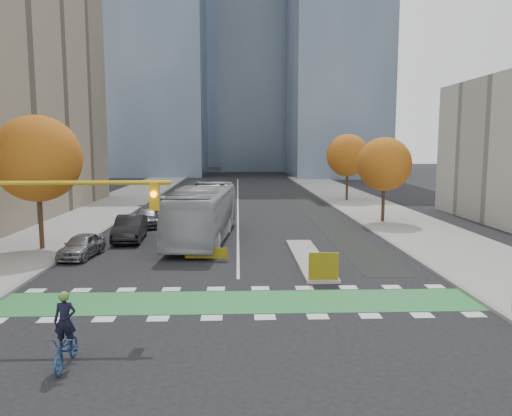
{
  "coord_description": "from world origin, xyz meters",
  "views": [
    {
      "loc": [
        -0.0,
        -18.45,
        6.45
      ],
      "look_at": [
        1.0,
        8.65,
        3.0
      ],
      "focal_mm": 35.0,
      "sensor_mm": 36.0,
      "label": 1
    }
  ],
  "objects": [
    {
      "name": "tree_east_near",
      "position": [
        12.0,
        22.0,
        4.86
      ],
      "size": [
        4.4,
        4.4,
        7.08
      ],
      "color": "#332114",
      "rests_on": "ground"
    },
    {
      "name": "bike_lane_paint",
      "position": [
        7.5,
        30.0,
        0.01
      ],
      "size": [
        2.5,
        50.0,
        0.01
      ],
      "primitive_type": "cube",
      "color": "black",
      "rests_on": "ground"
    },
    {
      "name": "centre_line",
      "position": [
        0.0,
        40.0,
        0.01
      ],
      "size": [
        0.15,
        70.0,
        0.01
      ],
      "primitive_type": "cube",
      "color": "silver",
      "rests_on": "ground"
    },
    {
      "name": "parked_car_b",
      "position": [
        -7.29,
        15.07,
        0.84
      ],
      "size": [
        2.08,
        5.22,
        1.69
      ],
      "primitive_type": "imported",
      "rotation": [
        0.0,
        0.0,
        0.06
      ],
      "color": "black",
      "rests_on": "ground"
    },
    {
      "name": "bus",
      "position": [
        -2.34,
        15.21,
        1.84
      ],
      "size": [
        4.27,
        13.44,
        3.68
      ],
      "primitive_type": "imported",
      "rotation": [
        0.0,
        0.0,
        -0.09
      ],
      "color": "#A5A9AC",
      "rests_on": "ground"
    },
    {
      "name": "tower_far",
      "position": [
        -4.0,
        140.0,
        40.0
      ],
      "size": [
        26.0,
        26.0,
        80.0
      ],
      "primitive_type": "cube",
      "color": "#47566B",
      "rests_on": "ground"
    },
    {
      "name": "tower_ne",
      "position": [
        20.0,
        85.0,
        30.0
      ],
      "size": [
        18.0,
        24.0,
        60.0
      ],
      "primitive_type": "cube",
      "color": "#47566B",
      "rests_on": "ground"
    },
    {
      "name": "traffic_signal_west",
      "position": [
        -7.93,
        -0.51,
        4.03
      ],
      "size": [
        8.53,
        0.56,
        5.2
      ],
      "color": "#BF9914",
      "rests_on": "ground"
    },
    {
      "name": "cyclist",
      "position": [
        -5.03,
        -4.35,
        0.75
      ],
      "size": [
        0.71,
        1.97,
        2.26
      ],
      "rotation": [
        0.0,
        0.0,
        0.01
      ],
      "color": "navy",
      "rests_on": "ground"
    },
    {
      "name": "tree_west",
      "position": [
        -12.0,
        12.0,
        5.62
      ],
      "size": [
        5.2,
        5.2,
        8.22
      ],
      "color": "#332114",
      "rests_on": "ground"
    },
    {
      "name": "hazard_board",
      "position": [
        4.0,
        4.2,
        0.8
      ],
      "size": [
        1.4,
        0.12,
        1.3
      ],
      "primitive_type": "cube",
      "color": "yellow",
      "rests_on": "median_island"
    },
    {
      "name": "parked_car_e",
      "position": [
        -7.71,
        31.2,
        0.77
      ],
      "size": [
        2.23,
        4.65,
        1.53
      ],
      "primitive_type": "imported",
      "rotation": [
        0.0,
        0.0,
        -0.1
      ],
      "color": "gray",
      "rests_on": "ground"
    },
    {
      "name": "curb_west",
      "position": [
        -10.0,
        20.0,
        0.07
      ],
      "size": [
        0.3,
        120.0,
        0.16
      ],
      "primitive_type": "cube",
      "color": "gray",
      "rests_on": "ground"
    },
    {
      "name": "ground",
      "position": [
        0.0,
        0.0,
        0.0
      ],
      "size": [
        300.0,
        300.0,
        0.0
      ],
      "primitive_type": "plane",
      "color": "black",
      "rests_on": "ground"
    },
    {
      "name": "curb_east",
      "position": [
        10.0,
        20.0,
        0.07
      ],
      "size": [
        0.3,
        120.0,
        0.16
      ],
      "primitive_type": "cube",
      "color": "gray",
      "rests_on": "ground"
    },
    {
      "name": "parked_car_c",
      "position": [
        -7.29,
        21.2,
        0.73
      ],
      "size": [
        2.53,
        5.22,
        1.46
      ],
      "primitive_type": "imported",
      "rotation": [
        0.0,
        0.0,
        0.1
      ],
      "color": "#454549",
      "rests_on": "ground"
    },
    {
      "name": "median_island",
      "position": [
        4.0,
        9.0,
        0.08
      ],
      "size": [
        1.6,
        10.0,
        0.16
      ],
      "primitive_type": "cube",
      "color": "gray",
      "rests_on": "ground"
    },
    {
      "name": "bike_crossing",
      "position": [
        0.0,
        1.5,
        0.01
      ],
      "size": [
        20.0,
        3.0,
        0.01
      ],
      "primitive_type": "cube",
      "color": "#287C3A",
      "rests_on": "ground"
    },
    {
      "name": "sidewalk_west",
      "position": [
        -13.5,
        20.0,
        0.07
      ],
      "size": [
        7.0,
        120.0,
        0.15
      ],
      "primitive_type": "cube",
      "color": "gray",
      "rests_on": "ground"
    },
    {
      "name": "tree_east_far",
      "position": [
        12.5,
        38.0,
        5.24
      ],
      "size": [
        4.8,
        4.8,
        7.65
      ],
      "color": "#332114",
      "rests_on": "ground"
    },
    {
      "name": "tower_nw",
      "position": [
        -18.0,
        90.0,
        35.0
      ],
      "size": [
        22.0,
        22.0,
        70.0
      ],
      "primitive_type": "cube",
      "color": "#47566B",
      "rests_on": "ground"
    },
    {
      "name": "parked_car_d",
      "position": [
        -6.83,
        26.2,
        0.81
      ],
      "size": [
        3.27,
        6.07,
        1.62
      ],
      "primitive_type": "imported",
      "rotation": [
        0.0,
        0.0,
        0.1
      ],
      "color": "black",
      "rests_on": "ground"
    },
    {
      "name": "sidewalk_east",
      "position": [
        13.5,
        20.0,
        0.07
      ],
      "size": [
        7.0,
        120.0,
        0.15
      ],
      "primitive_type": "cube",
      "color": "gray",
      "rests_on": "ground"
    },
    {
      "name": "parked_car_a",
      "position": [
        -9.0,
        10.07,
        0.68
      ],
      "size": [
        2.06,
        4.18,
        1.37
      ],
      "primitive_type": "imported",
      "rotation": [
        0.0,
        0.0,
        -0.11
      ],
      "color": "gray",
      "rests_on": "ground"
    }
  ]
}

